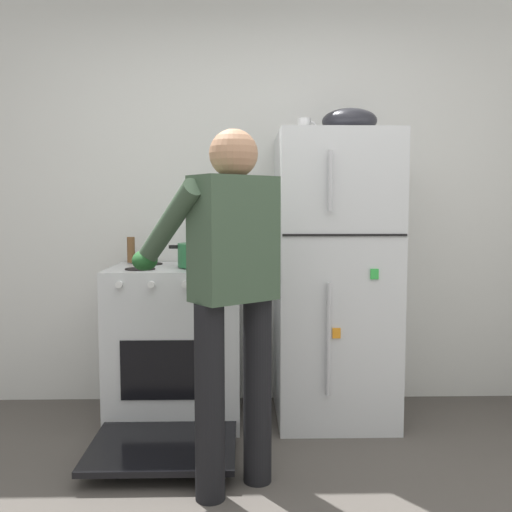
{
  "coord_description": "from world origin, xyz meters",
  "views": [
    {
      "loc": [
        -0.04,
        -1.75,
        1.26
      ],
      "look_at": [
        0.04,
        1.32,
        1.0
      ],
      "focal_mm": 39.42,
      "sensor_mm": 36.0,
      "label": 1
    }
  ],
  "objects": [
    {
      "name": "stove_range",
      "position": [
        -0.43,
        1.55,
        0.45
      ],
      "size": [
        0.76,
        1.23,
        0.92
      ],
      "color": "silver",
      "rests_on": "ground"
    },
    {
      "name": "kitchen_wall_back",
      "position": [
        0.0,
        1.95,
        1.35
      ],
      "size": [
        6.0,
        0.1,
        2.7
      ],
      "primitive_type": "cube",
      "color": "silver",
      "rests_on": "ground"
    },
    {
      "name": "person_cook",
      "position": [
        -0.1,
        0.71,
        0.96
      ],
      "size": [
        0.7,
        0.76,
        1.6
      ],
      "color": "black",
      "rests_on": "ground"
    },
    {
      "name": "pepper_mill",
      "position": [
        -0.73,
        1.77,
        1.0
      ],
      "size": [
        0.05,
        0.05,
        0.16
      ],
      "primitive_type": "cylinder",
      "color": "brown",
      "rests_on": "stove_range"
    },
    {
      "name": "refrigerator",
      "position": [
        0.51,
        1.57,
        0.85
      ],
      "size": [
        0.68,
        0.72,
        1.7
      ],
      "color": "silver",
      "rests_on": "ground"
    },
    {
      "name": "coffee_mug",
      "position": [
        0.33,
        1.62,
        1.74
      ],
      "size": [
        0.11,
        0.08,
        0.1
      ],
      "color": "silver",
      "rests_on": "refrigerator"
    },
    {
      "name": "mixing_bowl",
      "position": [
        0.59,
        1.57,
        1.77
      ],
      "size": [
        0.32,
        0.32,
        0.14
      ],
      "primitive_type": "ellipsoid",
      "color": "black",
      "rests_on": "refrigerator"
    },
    {
      "name": "red_pot",
      "position": [
        -0.27,
        1.52,
        0.99
      ],
      "size": [
        0.38,
        0.28,
        0.14
      ],
      "color": "#236638",
      "rests_on": "stove_range"
    }
  ]
}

